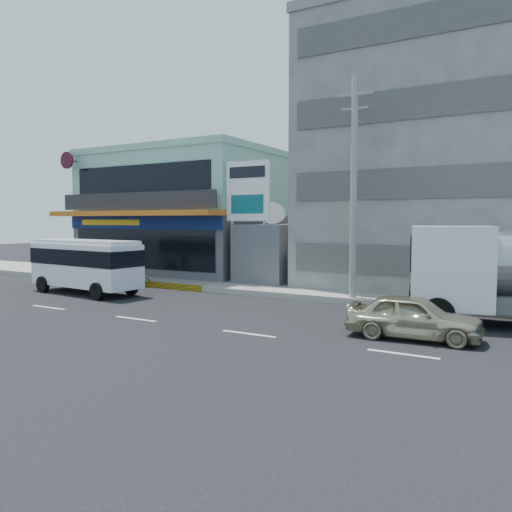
{
  "coord_description": "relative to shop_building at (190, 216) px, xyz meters",
  "views": [
    {
      "loc": [
        13.25,
        -13.93,
        3.74
      ],
      "look_at": [
        2.6,
        4.65,
        2.2
      ],
      "focal_mm": 35.0,
      "sensor_mm": 36.0,
      "label": 1
    }
  ],
  "objects": [
    {
      "name": "gap_structure",
      "position": [
        8.0,
        -1.95,
        -2.25
      ],
      "size": [
        3.0,
        6.0,
        3.5
      ],
      "primitive_type": "cube",
      "color": "#48494D",
      "rests_on": "ground"
    },
    {
      "name": "motorcycle_rider",
      "position": [
        1.69,
        -7.15,
        -3.33
      ],
      "size": [
        1.67,
        1.12,
        2.03
      ],
      "color": "#4D0E0B",
      "rests_on": "ground"
    },
    {
      "name": "ground",
      "position": [
        8.0,
        -13.95,
        -4.0
      ],
      "size": [
        120.0,
        120.0,
        0.0
      ],
      "primitive_type": "plane",
      "color": "black",
      "rests_on": "ground"
    },
    {
      "name": "billboard",
      "position": [
        7.5,
        -4.75,
        0.93
      ],
      "size": [
        2.6,
        0.18,
        6.9
      ],
      "color": "gray",
      "rests_on": "ground"
    },
    {
      "name": "satellite_dish",
      "position": [
        8.0,
        -2.95,
        -0.42
      ],
      "size": [
        1.5,
        1.5,
        0.15
      ],
      "primitive_type": "cylinder",
      "color": "slate",
      "rests_on": "gap_structure"
    },
    {
      "name": "sidewalk",
      "position": [
        13.0,
        -4.45,
        -3.85
      ],
      "size": [
        70.0,
        5.0,
        0.3
      ],
      "primitive_type": "cube",
      "color": "gray",
      "rests_on": "ground"
    },
    {
      "name": "shop_building",
      "position": [
        0.0,
        0.0,
        0.0
      ],
      "size": [
        12.4,
        11.7,
        8.0
      ],
      "color": "#48494D",
      "rests_on": "ground"
    },
    {
      "name": "minibus",
      "position": [
        1.19,
        -10.29,
        -2.37
      ],
      "size": [
        6.7,
        2.79,
        2.73
      ],
      "color": "silver",
      "rests_on": "ground"
    },
    {
      "name": "sedan",
      "position": [
        17.84,
        -11.94,
        -3.29
      ],
      "size": [
        4.23,
        1.9,
        1.41
      ],
      "primitive_type": "imported",
      "rotation": [
        0.0,
        0.0,
        1.63
      ],
      "color": "#BBB68F",
      "rests_on": "ground"
    },
    {
      "name": "utility_pole_near",
      "position": [
        14.0,
        -6.55,
        1.15
      ],
      "size": [
        1.6,
        0.3,
        10.0
      ],
      "color": "#999993",
      "rests_on": "ground"
    },
    {
      "name": "concrete_building",
      "position": [
        18.0,
        1.05,
        3.0
      ],
      "size": [
        16.0,
        12.0,
        14.0
      ],
      "primitive_type": "cube",
      "color": "gray",
      "rests_on": "ground"
    }
  ]
}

